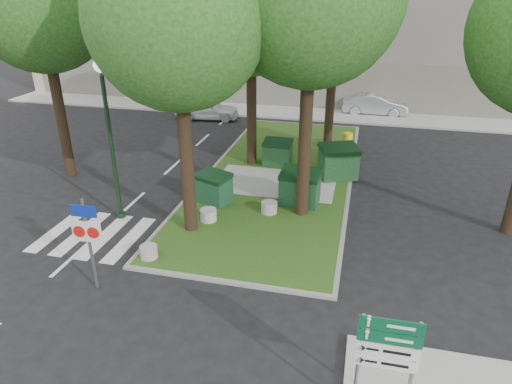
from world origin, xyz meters
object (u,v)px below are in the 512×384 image
(dumpster_b, at_px, (278,153))
(bollard_left, at_px, (149,252))
(dumpster_c, at_px, (300,188))
(traffic_sign_pole, at_px, (88,233))
(bollard_right, at_px, (269,207))
(tree_median_near_left, at_px, (180,0))
(litter_bin, at_px, (348,141))
(dumpster_d, at_px, (338,162))
(car_silver, at_px, (375,104))
(bollard_mid, at_px, (208,215))
(tree_median_mid, at_px, (254,4))
(street_lamp, at_px, (108,123))
(directional_sign, at_px, (387,352))
(dumpster_a, at_px, (213,188))
(car_white, at_px, (207,109))

(dumpster_b, bearing_deg, bollard_left, -102.47)
(dumpster_c, height_order, traffic_sign_pole, traffic_sign_pole)
(bollard_right, bearing_deg, tree_median_near_left, -142.66)
(tree_median_near_left, xyz_separation_m, litter_bin, (4.61, 9.55, -6.80))
(dumpster_d, distance_m, litter_bin, 3.95)
(traffic_sign_pole, xyz_separation_m, car_silver, (7.41, 20.60, -1.09))
(bollard_mid, bearing_deg, tree_median_near_left, -115.15)
(dumpster_b, bearing_deg, tree_median_mid, -175.75)
(tree_median_near_left, height_order, bollard_mid, tree_median_near_left)
(street_lamp, relative_size, car_silver, 1.39)
(dumpster_c, relative_size, bollard_right, 2.64)
(bollard_right, height_order, directional_sign, directional_sign)
(tree_median_near_left, height_order, street_lamp, tree_median_near_left)
(dumpster_a, xyz_separation_m, car_white, (-4.19, 11.34, -0.04))
(street_lamp, bearing_deg, car_silver, 62.06)
(street_lamp, bearing_deg, car_white, 95.43)
(dumpster_b, distance_m, bollard_right, 4.87)
(car_silver, bearing_deg, street_lamp, 151.61)
(bollard_left, height_order, litter_bin, litter_bin)
(tree_median_near_left, xyz_separation_m, bollard_mid, (0.30, 0.63, -6.99))
(dumpster_b, distance_m, directional_sign, 13.44)
(bollard_right, distance_m, litter_bin, 8.18)
(bollard_left, relative_size, litter_bin, 0.67)
(bollard_mid, relative_size, street_lamp, 0.10)
(dumpster_d, height_order, car_white, dumpster_d)
(traffic_sign_pole, distance_m, car_silver, 21.91)
(dumpster_a, distance_m, dumpster_c, 3.26)
(tree_median_near_left, bearing_deg, directional_sign, -44.90)
(bollard_right, relative_size, car_silver, 0.14)
(bollard_mid, relative_size, car_silver, 0.14)
(tree_median_near_left, xyz_separation_m, bollard_left, (-0.69, -2.06, -7.01))
(bollard_left, bearing_deg, directional_sign, -30.67)
(directional_sign, bearing_deg, dumpster_a, 125.90)
(street_lamp, xyz_separation_m, car_silver, (8.82, 16.64, -2.86))
(bollard_left, xyz_separation_m, car_silver, (6.58, 19.00, 0.36))
(bollard_mid, bearing_deg, bollard_right, 29.06)
(dumpster_b, xyz_separation_m, traffic_sign_pole, (-3.12, -10.19, 1.07))
(dumpster_d, xyz_separation_m, directional_sign, (1.70, -11.71, 0.82))
(dumpster_c, height_order, dumpster_d, dumpster_d)
(dumpster_b, bearing_deg, bollard_mid, -100.03)
(dumpster_b, height_order, traffic_sign_pole, traffic_sign_pole)
(dumpster_d, xyz_separation_m, bollard_right, (-2.16, -3.90, -0.50))
(dumpster_b, xyz_separation_m, dumpster_d, (2.81, -0.91, 0.14))
(dumpster_b, relative_size, bollard_mid, 2.27)
(directional_sign, bearing_deg, bollard_right, 115.54)
(dumpster_c, relative_size, street_lamp, 0.27)
(tree_median_near_left, xyz_separation_m, dumpster_b, (1.61, 6.53, -6.63))
(traffic_sign_pole, height_order, car_white, traffic_sign_pole)
(car_silver, bearing_deg, bollard_left, 160.46)
(bollard_left, xyz_separation_m, bollard_right, (2.94, 3.78, 0.02))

